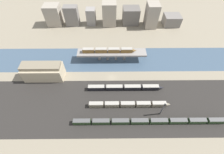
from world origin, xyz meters
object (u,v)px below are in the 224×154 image
(signal_tower, at_px, (162,109))
(warehouse_building, at_px, (43,71))
(train_yard_near, at_px, (151,121))
(train_on_bridge, at_px, (109,50))
(train_yard_far, at_px, (125,88))
(train_yard_mid, at_px, (129,104))

(signal_tower, bearing_deg, warehouse_building, 159.00)
(train_yard_near, height_order, warehouse_building, warehouse_building)
(train_yard_near, bearing_deg, train_on_bridge, 114.96)
(train_yard_far, bearing_deg, train_on_bridge, 110.87)
(train_yard_far, height_order, signal_tower, signal_tower)
(train_on_bridge, bearing_deg, warehouse_building, -158.96)
(train_yard_near, bearing_deg, train_yard_mid, 137.60)
(train_yard_far, relative_size, signal_tower, 4.25)
(train_yard_near, distance_m, warehouse_building, 82.93)
(train_on_bridge, distance_m, train_yard_mid, 46.52)
(train_yard_near, height_order, train_yard_mid, train_yard_mid)
(train_yard_far, bearing_deg, train_yard_near, -60.37)
(train_yard_mid, distance_m, train_yard_far, 13.50)
(warehouse_building, height_order, signal_tower, warehouse_building)
(train_on_bridge, height_order, train_yard_near, train_on_bridge)
(train_on_bridge, bearing_deg, train_yard_mid, -73.25)
(train_yard_mid, bearing_deg, signal_tower, -16.81)
(train_yard_near, relative_size, train_yard_mid, 1.79)
(train_yard_mid, relative_size, train_yard_far, 0.98)
(train_on_bridge, height_order, train_yard_mid, train_on_bridge)
(train_on_bridge, distance_m, train_yard_near, 61.60)
(train_on_bridge, height_order, warehouse_building, warehouse_building)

